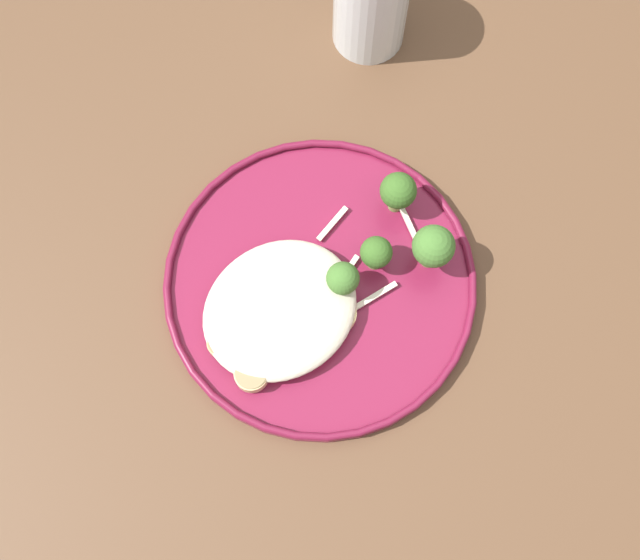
{
  "coord_description": "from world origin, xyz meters",
  "views": [
    {
      "loc": [
        -0.11,
        -0.22,
        1.48
      ],
      "look_at": [
        0.02,
        -0.05,
        0.76
      ],
      "focal_mm": 46.35,
      "sensor_mm": 36.0,
      "label": 1
    }
  ],
  "objects": [
    {
      "name": "ground",
      "position": [
        0.0,
        0.0,
        0.0
      ],
      "size": [
        6.0,
        6.0,
        0.0
      ],
      "primitive_type": "plane",
      "color": "#47423D"
    },
    {
      "name": "wooden_dining_table",
      "position": [
        0.0,
        0.0,
        0.66
      ],
      "size": [
        1.4,
        1.0,
        0.74
      ],
      "color": "brown",
      "rests_on": "ground"
    },
    {
      "name": "dinner_plate",
      "position": [
        0.02,
        -0.05,
        0.75
      ],
      "size": [
        0.29,
        0.29,
        0.02
      ],
      "color": "maroon",
      "rests_on": "wooden_dining_table"
    },
    {
      "name": "noodle_bed",
      "position": [
        -0.02,
        -0.05,
        0.76
      ],
      "size": [
        0.14,
        0.13,
        0.03
      ],
      "color": "beige",
      "rests_on": "dinner_plate"
    },
    {
      "name": "seared_scallop_on_noodles",
      "position": [
        -0.04,
        -0.08,
        0.76
      ],
      "size": [
        0.02,
        0.02,
        0.01
      ],
      "color": "#DBB77A",
      "rests_on": "dinner_plate"
    },
    {
      "name": "seared_scallop_front_small",
      "position": [
        -0.02,
        -0.06,
        0.76
      ],
      "size": [
        0.02,
        0.02,
        0.02
      ],
      "color": "beige",
      "rests_on": "dinner_plate"
    },
    {
      "name": "seared_scallop_right_edge",
      "position": [
        -0.08,
        -0.04,
        0.76
      ],
      "size": [
        0.02,
        0.02,
        0.01
      ],
      "color": "#DBB77A",
      "rests_on": "dinner_plate"
    },
    {
      "name": "seared_scallop_rear_pale",
      "position": [
        -0.06,
        -0.02,
        0.76
      ],
      "size": [
        0.03,
        0.03,
        0.01
      ],
      "color": "beige",
      "rests_on": "dinner_plate"
    },
    {
      "name": "seared_scallop_tiny_bay",
      "position": [
        0.02,
        -0.08,
        0.76
      ],
      "size": [
        0.03,
        0.03,
        0.01
      ],
      "color": "#E5C689",
      "rests_on": "dinner_plate"
    },
    {
      "name": "seared_scallop_tilted_round",
      "position": [
        -0.04,
        -0.04,
        0.76
      ],
      "size": [
        0.03,
        0.03,
        0.01
      ],
      "color": "beige",
      "rests_on": "dinner_plate"
    },
    {
      "name": "seared_scallop_half_hidden",
      "position": [
        -0.08,
        -0.08,
        0.76
      ],
      "size": [
        0.03,
        0.03,
        0.02
      ],
      "color": "#E5C689",
      "rests_on": "dinner_plate"
    },
    {
      "name": "broccoli_floret_center_pile",
      "position": [
        0.13,
        -0.03,
        0.78
      ],
      "size": [
        0.03,
        0.03,
        0.05
      ],
      "color": "#7A994C",
      "rests_on": "dinner_plate"
    },
    {
      "name": "broccoli_floret_right_tilted",
      "position": [
        0.08,
        -0.06,
        0.78
      ],
      "size": [
        0.03,
        0.03,
        0.04
      ],
      "color": "#89A356",
      "rests_on": "dinner_plate"
    },
    {
      "name": "broccoli_floret_front_edge",
      "position": [
        0.04,
        -0.06,
        0.78
      ],
      "size": [
        0.03,
        0.03,
        0.05
      ],
      "color": "#89A356",
      "rests_on": "dinner_plate"
    },
    {
      "name": "broccoli_floret_small_sprig",
      "position": [
        0.12,
        -0.09,
        0.79
      ],
      "size": [
        0.04,
        0.04,
        0.06
      ],
      "color": "#7A994C",
      "rests_on": "dinner_plate"
    },
    {
      "name": "onion_sliver_curled_piece",
      "position": [
        0.07,
        -0.01,
        0.75
      ],
      "size": [
        0.04,
        0.02,
        0.0
      ],
      "primitive_type": "cube",
      "rotation": [
        0.0,
        0.0,
        0.25
      ],
      "color": "silver",
      "rests_on": "dinner_plate"
    },
    {
      "name": "onion_sliver_long_sliver",
      "position": [
        0.05,
        -0.09,
        0.75
      ],
      "size": [
        0.05,
        0.01,
        0.0
      ],
      "primitive_type": "cube",
      "rotation": [
        0.0,
        0.0,
        3.06
      ],
      "color": "silver",
      "rests_on": "dinner_plate"
    },
    {
      "name": "onion_sliver_short_strip",
      "position": [
        0.04,
        -0.06,
        0.75
      ],
      "size": [
        0.05,
        0.02,
        0.0
      ],
      "primitive_type": "cube",
      "rotation": [
        0.0,
        0.0,
        0.35
      ],
      "color": "silver",
      "rests_on": "dinner_plate"
    },
    {
      "name": "onion_sliver_pale_crescent",
      "position": [
        0.13,
        -0.05,
        0.75
      ],
      "size": [
        0.02,
        0.04,
        0.0
      ],
      "primitive_type": "cube",
      "rotation": [
        0.0,
        0.0,
        1.32
      ],
      "color": "silver",
      "rests_on": "dinner_plate"
    },
    {
      "name": "water_glass",
      "position": [
        0.23,
        0.14,
        0.79
      ],
      "size": [
        0.07,
        0.07,
        0.11
      ],
      "color": "silver",
      "rests_on": "wooden_dining_table"
    }
  ]
}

